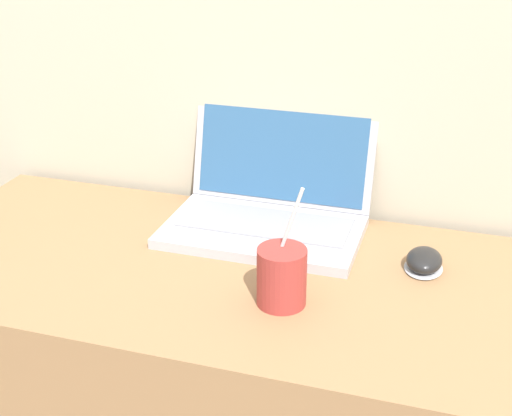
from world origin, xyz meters
The scene contains 3 objects.
laptop centered at (-0.01, 0.47, 0.77)m, with size 0.38×0.29×0.22m.
drink_cup centered at (0.09, 0.20, 0.77)m, with size 0.08×0.08×0.21m.
computer_mouse centered at (0.30, 0.38, 0.74)m, with size 0.07×0.09×0.04m.
Camera 1 is at (0.35, -0.78, 1.35)m, focal length 50.00 mm.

